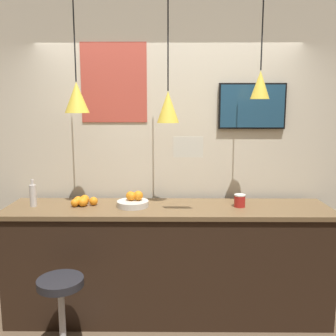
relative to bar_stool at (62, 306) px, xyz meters
The scene contains 13 objects.
back_wall 1.66m from the bar_stool, 52.10° to the left, with size 8.00×0.06×2.90m.
service_counter 1.01m from the bar_stool, 37.11° to the left, with size 2.89×0.63×1.03m.
bar_stool is the anchor object (origin of this frame).
fruit_bowl 1.03m from the bar_stool, 51.35° to the left, with size 0.28×0.28×0.14m.
orange_pile 0.91m from the bar_stool, 86.80° to the left, with size 0.23×0.18×0.08m.
juice_bottle 1.02m from the bar_stool, 123.22° to the left, with size 0.06×0.06×0.24m.
spread_jar 1.70m from the bar_stool, 23.01° to the left, with size 0.10×0.10×0.11m.
pendant_lamp_left 1.69m from the bar_stool, 88.18° to the left, with size 0.21×0.21×0.95m.
pendant_lamp_middle 1.81m from the bar_stool, 37.93° to the left, with size 0.19×0.19×1.03m.
pendant_lamp_right 2.39m from the bar_stool, 21.53° to the left, with size 0.16×0.16×0.83m.
mounted_tv 2.40m from the bar_stool, 31.45° to the left, with size 0.63×0.04×0.43m.
hanging_menu_board 1.56m from the bar_stool, 21.11° to the left, with size 0.24×0.01×0.17m.
wall_poster 2.00m from the bar_stool, 73.94° to the left, with size 0.62×0.01×0.74m.
Camera 1 is at (0.03, -2.62, 1.91)m, focal length 40.00 mm.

